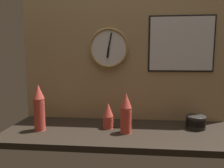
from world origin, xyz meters
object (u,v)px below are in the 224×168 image
(cup_stack_far_left, at_px, (39,107))
(cup_stack_center, at_px, (108,115))
(wall_clock, at_px, (109,48))
(cup_stack_center_right, at_px, (126,113))
(bowl_stack_far_right, at_px, (196,121))
(menu_board, at_px, (181,44))

(cup_stack_far_left, bearing_deg, cup_stack_center, 10.01)
(wall_clock, bearing_deg, cup_stack_center_right, -63.02)
(cup_stack_far_left, distance_m, wall_clock, 0.68)
(cup_stack_center, bearing_deg, wall_clock, 94.60)
(cup_stack_center_right, distance_m, wall_clock, 0.54)
(bowl_stack_far_right, relative_size, wall_clock, 0.44)
(cup_stack_center, xyz_separation_m, cup_stack_far_left, (-0.47, -0.08, 0.07))
(cup_stack_center, relative_size, menu_board, 0.37)
(cup_stack_center, xyz_separation_m, bowl_stack_far_right, (0.62, 0.05, -0.04))
(cup_stack_center_right, xyz_separation_m, menu_board, (0.41, 0.29, 0.47))
(cup_stack_center, xyz_separation_m, wall_clock, (-0.02, 0.20, 0.48))
(cup_stack_center, xyz_separation_m, menu_board, (0.54, 0.21, 0.51))
(cup_stack_center, bearing_deg, menu_board, 21.65)
(cup_stack_center_right, bearing_deg, wall_clock, 116.98)
(bowl_stack_far_right, bearing_deg, cup_stack_center_right, -165.35)
(cup_stack_center, height_order, cup_stack_far_left, cup_stack_far_left)
(wall_clock, bearing_deg, menu_board, 0.92)
(bowl_stack_far_right, bearing_deg, wall_clock, 166.37)
(cup_stack_center, height_order, wall_clock, wall_clock)
(bowl_stack_far_right, bearing_deg, cup_stack_center, -175.41)
(cup_stack_center, height_order, menu_board, menu_board)
(cup_stack_far_left, distance_m, menu_board, 1.14)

